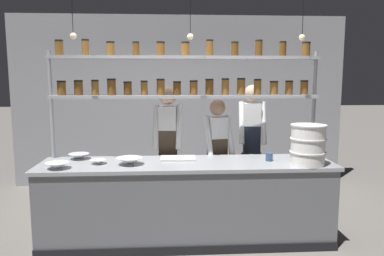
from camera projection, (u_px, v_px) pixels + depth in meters
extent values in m
plane|color=slate|center=(187.00, 240.00, 4.32)|extent=(40.00, 40.00, 0.00)
cube|color=#939399|center=(180.00, 101.00, 6.48)|extent=(5.68, 0.12, 2.90)
cube|color=slate|center=(187.00, 203.00, 4.26)|extent=(3.22, 0.72, 0.88)
cube|color=#999BA0|center=(187.00, 164.00, 4.20)|extent=(3.28, 0.76, 0.04)
cube|color=black|center=(189.00, 250.00, 3.95)|extent=(3.22, 0.03, 0.10)
cylinder|color=#999BA0|center=(53.00, 144.00, 4.40)|extent=(0.04, 0.04, 2.17)
cylinder|color=#999BA0|center=(312.00, 141.00, 4.60)|extent=(0.04, 0.04, 2.17)
cube|color=#999BA0|center=(185.00, 96.00, 4.43)|extent=(3.12, 0.28, 0.04)
cylinder|color=brown|center=(62.00, 89.00, 4.32)|extent=(0.10, 0.10, 0.15)
cylinder|color=black|center=(61.00, 81.00, 4.31)|extent=(0.10, 0.10, 0.02)
cylinder|color=brown|center=(79.00, 89.00, 4.34)|extent=(0.10, 0.10, 0.16)
cylinder|color=black|center=(78.00, 81.00, 4.32)|extent=(0.10, 0.10, 0.02)
cylinder|color=brown|center=(95.00, 88.00, 4.35)|extent=(0.08, 0.08, 0.16)
cylinder|color=black|center=(95.00, 81.00, 4.33)|extent=(0.09, 0.09, 0.02)
cylinder|color=brown|center=(112.00, 88.00, 4.36)|extent=(0.10, 0.10, 0.17)
cylinder|color=black|center=(111.00, 79.00, 4.34)|extent=(0.10, 0.10, 0.02)
cylinder|color=#513314|center=(128.00, 89.00, 4.37)|extent=(0.09, 0.09, 0.14)
cylinder|color=black|center=(128.00, 82.00, 4.36)|extent=(0.10, 0.10, 0.02)
cylinder|color=brown|center=(144.00, 89.00, 4.38)|extent=(0.08, 0.08, 0.15)
cylinder|color=black|center=(144.00, 81.00, 4.37)|extent=(0.08, 0.08, 0.02)
cylinder|color=brown|center=(161.00, 88.00, 4.39)|extent=(0.10, 0.10, 0.17)
cylinder|color=black|center=(161.00, 80.00, 4.38)|extent=(0.10, 0.10, 0.02)
cylinder|color=#513314|center=(177.00, 89.00, 4.41)|extent=(0.09, 0.09, 0.14)
cylinder|color=black|center=(177.00, 82.00, 4.40)|extent=(0.09, 0.09, 0.02)
cylinder|color=brown|center=(194.00, 88.00, 4.42)|extent=(0.09, 0.09, 0.15)
cylinder|color=black|center=(194.00, 81.00, 4.41)|extent=(0.10, 0.10, 0.02)
cylinder|color=#513314|center=(209.00, 88.00, 4.43)|extent=(0.10, 0.10, 0.17)
cylinder|color=black|center=(210.00, 80.00, 4.42)|extent=(0.10, 0.10, 0.02)
cylinder|color=brown|center=(225.00, 87.00, 4.44)|extent=(0.09, 0.09, 0.18)
cylinder|color=black|center=(225.00, 79.00, 4.43)|extent=(0.09, 0.09, 0.02)
cylinder|color=brown|center=(241.00, 87.00, 4.45)|extent=(0.10, 0.10, 0.18)
cylinder|color=black|center=(241.00, 79.00, 4.44)|extent=(0.10, 0.10, 0.02)
cylinder|color=brown|center=(257.00, 88.00, 4.46)|extent=(0.09, 0.09, 0.17)
cylinder|color=black|center=(258.00, 80.00, 4.45)|extent=(0.09, 0.09, 0.02)
cylinder|color=brown|center=(274.00, 89.00, 4.48)|extent=(0.10, 0.10, 0.14)
cylinder|color=black|center=(274.00, 82.00, 4.47)|extent=(0.10, 0.10, 0.02)
cylinder|color=brown|center=(289.00, 88.00, 4.49)|extent=(0.09, 0.09, 0.15)
cylinder|color=black|center=(289.00, 81.00, 4.48)|extent=(0.09, 0.09, 0.02)
cylinder|color=brown|center=(304.00, 88.00, 4.50)|extent=(0.09, 0.09, 0.15)
cylinder|color=black|center=(304.00, 81.00, 4.49)|extent=(0.09, 0.09, 0.02)
cube|color=#999BA0|center=(185.00, 58.00, 4.36)|extent=(3.12, 0.28, 0.04)
cylinder|color=brown|center=(59.00, 49.00, 4.26)|extent=(0.09, 0.09, 0.16)
cylinder|color=black|center=(59.00, 41.00, 4.25)|extent=(0.09, 0.09, 0.02)
cylinder|color=brown|center=(85.00, 48.00, 4.28)|extent=(0.08, 0.08, 0.17)
cylinder|color=black|center=(85.00, 40.00, 4.27)|extent=(0.08, 0.08, 0.02)
cylinder|color=brown|center=(111.00, 50.00, 4.30)|extent=(0.09, 0.09, 0.14)
cylinder|color=black|center=(110.00, 42.00, 4.29)|extent=(0.10, 0.10, 0.02)
cylinder|color=brown|center=(136.00, 50.00, 4.32)|extent=(0.08, 0.08, 0.14)
cylinder|color=black|center=(136.00, 42.00, 4.31)|extent=(0.08, 0.08, 0.02)
cylinder|color=brown|center=(161.00, 50.00, 4.33)|extent=(0.10, 0.10, 0.14)
cylinder|color=black|center=(161.00, 42.00, 4.32)|extent=(0.10, 0.10, 0.02)
cylinder|color=brown|center=(185.00, 50.00, 4.35)|extent=(0.09, 0.09, 0.14)
cylinder|color=black|center=(185.00, 43.00, 4.34)|extent=(0.10, 0.10, 0.02)
cylinder|color=brown|center=(210.00, 49.00, 4.37)|extent=(0.08, 0.08, 0.17)
cylinder|color=black|center=(210.00, 40.00, 4.35)|extent=(0.09, 0.09, 0.02)
cylinder|color=#513314|center=(235.00, 50.00, 4.39)|extent=(0.09, 0.09, 0.15)
cylinder|color=black|center=(235.00, 42.00, 4.38)|extent=(0.09, 0.09, 0.02)
cylinder|color=#513314|center=(259.00, 49.00, 4.40)|extent=(0.08, 0.08, 0.17)
cylinder|color=black|center=(259.00, 41.00, 4.39)|extent=(0.09, 0.09, 0.02)
cylinder|color=#513314|center=(283.00, 50.00, 4.42)|extent=(0.08, 0.08, 0.16)
cylinder|color=black|center=(283.00, 42.00, 4.41)|extent=(0.08, 0.08, 0.02)
cylinder|color=brown|center=(306.00, 50.00, 4.44)|extent=(0.10, 0.10, 0.15)
cylinder|color=black|center=(306.00, 43.00, 4.43)|extent=(0.10, 0.10, 0.02)
cylinder|color=black|center=(162.00, 190.00, 4.83)|extent=(0.11, 0.11, 0.84)
cylinder|color=black|center=(175.00, 190.00, 4.82)|extent=(0.11, 0.11, 0.84)
cube|color=#473828|center=(168.00, 144.00, 4.74)|extent=(0.24, 0.19, 0.36)
cube|color=white|center=(168.00, 118.00, 4.70)|extent=(0.24, 0.20, 0.30)
sphere|color=tan|center=(168.00, 96.00, 4.66)|extent=(0.22, 0.22, 0.22)
cylinder|color=white|center=(156.00, 127.00, 4.66)|extent=(0.10, 0.26, 0.55)
cylinder|color=white|center=(179.00, 127.00, 4.65)|extent=(0.10, 0.26, 0.55)
cylinder|color=black|center=(211.00, 193.00, 4.84)|extent=(0.11, 0.11, 0.76)
cylinder|color=black|center=(222.00, 192.00, 4.89)|extent=(0.11, 0.11, 0.76)
cube|color=#473828|center=(217.00, 151.00, 4.79)|extent=(0.26, 0.22, 0.33)
cube|color=white|center=(217.00, 128.00, 4.75)|extent=(0.26, 0.23, 0.27)
sphere|color=#A37A5B|center=(218.00, 107.00, 4.71)|extent=(0.20, 0.20, 0.20)
cylinder|color=white|center=(208.00, 136.00, 4.66)|extent=(0.13, 0.25, 0.50)
cylinder|color=white|center=(230.00, 135.00, 4.75)|extent=(0.13, 0.25, 0.50)
cylinder|color=black|center=(245.00, 183.00, 5.12)|extent=(0.11, 0.11, 0.85)
cylinder|color=black|center=(257.00, 183.00, 5.12)|extent=(0.11, 0.11, 0.85)
cube|color=#232838|center=(252.00, 139.00, 5.04)|extent=(0.24, 0.19, 0.37)
cube|color=white|center=(252.00, 114.00, 4.99)|extent=(0.24, 0.20, 0.30)
sphere|color=tan|center=(253.00, 93.00, 4.95)|extent=(0.22, 0.22, 0.22)
cylinder|color=white|center=(242.00, 123.00, 4.95)|extent=(0.10, 0.26, 0.56)
cylinder|color=white|center=(264.00, 123.00, 4.94)|extent=(0.10, 0.26, 0.56)
cylinder|color=white|center=(307.00, 159.00, 4.07)|extent=(0.36, 0.36, 0.14)
cylinder|color=silver|center=(308.00, 152.00, 4.06)|extent=(0.38, 0.38, 0.01)
cylinder|color=white|center=(308.00, 145.00, 4.05)|extent=(0.36, 0.36, 0.14)
cylinder|color=silver|center=(308.00, 139.00, 4.04)|extent=(0.38, 0.38, 0.01)
cylinder|color=white|center=(309.00, 132.00, 4.03)|extent=(0.36, 0.36, 0.14)
cylinder|color=silver|center=(309.00, 125.00, 4.02)|extent=(0.38, 0.38, 0.01)
cube|color=silver|center=(178.00, 158.00, 4.34)|extent=(0.40, 0.26, 0.02)
cylinder|color=silver|center=(130.00, 164.00, 4.08)|extent=(0.13, 0.13, 0.01)
cone|color=silver|center=(129.00, 161.00, 4.08)|extent=(0.28, 0.28, 0.08)
cylinder|color=white|center=(98.00, 163.00, 4.11)|extent=(0.08, 0.08, 0.01)
cone|color=white|center=(98.00, 162.00, 4.11)|extent=(0.17, 0.17, 0.05)
cylinder|color=white|center=(57.00, 168.00, 3.89)|extent=(0.11, 0.11, 0.01)
cone|color=white|center=(57.00, 166.00, 3.89)|extent=(0.25, 0.25, 0.07)
cylinder|color=silver|center=(79.00, 159.00, 4.35)|extent=(0.11, 0.11, 0.01)
cone|color=silver|center=(79.00, 156.00, 4.35)|extent=(0.24, 0.24, 0.07)
cylinder|color=#334C70|center=(269.00, 157.00, 4.26)|extent=(0.08, 0.08, 0.09)
cylinder|color=black|center=(72.00, 9.00, 3.90)|extent=(0.01, 0.01, 0.55)
sphere|color=#F9E5B2|center=(73.00, 36.00, 3.94)|extent=(0.07, 0.07, 0.07)
cylinder|color=black|center=(190.00, 10.00, 3.97)|extent=(0.01, 0.01, 0.55)
sphere|color=#F9E5B2|center=(190.00, 37.00, 4.01)|extent=(0.07, 0.07, 0.07)
cylinder|color=black|center=(303.00, 11.00, 4.05)|extent=(0.01, 0.01, 0.55)
sphere|color=#F9E5B2|center=(302.00, 38.00, 4.09)|extent=(0.07, 0.07, 0.07)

